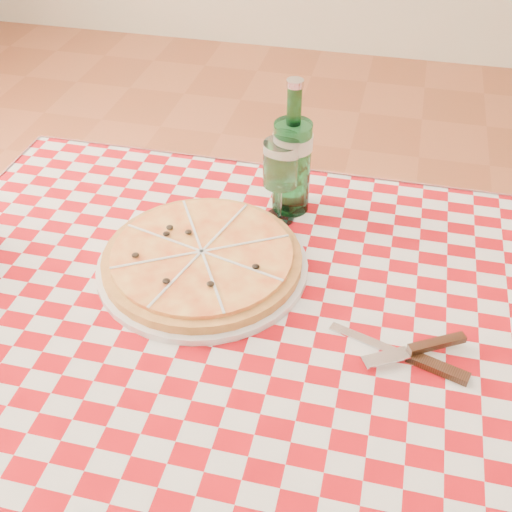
{
  "coord_description": "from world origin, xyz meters",
  "views": [
    {
      "loc": [
        0.18,
        -0.77,
        1.53
      ],
      "look_at": [
        -0.02,
        0.06,
        0.82
      ],
      "focal_mm": 45.0,
      "sensor_mm": 36.0,
      "label": 1
    }
  ],
  "objects_px": {
    "water_bottle": "(292,148)",
    "wine_glass": "(280,182)",
    "pizza_plate": "(202,258)",
    "dining_table": "(259,346)"
  },
  "relations": [
    {
      "from": "dining_table",
      "to": "water_bottle",
      "type": "relative_size",
      "value": 4.3
    },
    {
      "from": "dining_table",
      "to": "water_bottle",
      "type": "xyz_separation_m",
      "value": [
        -0.0,
        0.3,
        0.24
      ]
    },
    {
      "from": "water_bottle",
      "to": "wine_glass",
      "type": "distance_m",
      "value": 0.07
    },
    {
      "from": "wine_glass",
      "to": "dining_table",
      "type": "bearing_deg",
      "value": -85.82
    },
    {
      "from": "wine_glass",
      "to": "pizza_plate",
      "type": "bearing_deg",
      "value": -119.74
    },
    {
      "from": "dining_table",
      "to": "wine_glass",
      "type": "xyz_separation_m",
      "value": [
        -0.02,
        0.26,
        0.19
      ]
    },
    {
      "from": "pizza_plate",
      "to": "wine_glass",
      "type": "distance_m",
      "value": 0.22
    },
    {
      "from": "water_bottle",
      "to": "wine_glass",
      "type": "bearing_deg",
      "value": -107.86
    },
    {
      "from": "dining_table",
      "to": "pizza_plate",
      "type": "distance_m",
      "value": 0.19
    },
    {
      "from": "wine_glass",
      "to": "water_bottle",
      "type": "bearing_deg",
      "value": 72.14
    }
  ]
}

